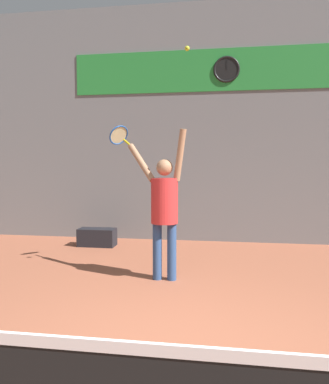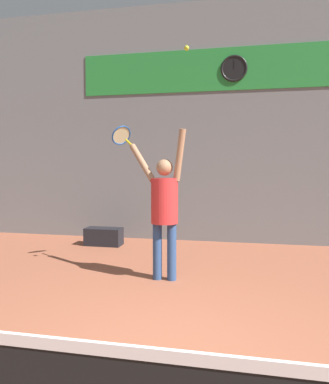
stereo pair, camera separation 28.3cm
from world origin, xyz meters
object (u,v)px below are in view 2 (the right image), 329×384
tennis_player (164,204)px  tennis_racket (122,136)px  tennis_ball (187,48)px  scoreboard_clock (234,68)px  equipment_bag (104,237)px

tennis_player → tennis_racket: (-0.78, 0.50, 1.01)m
tennis_player → tennis_ball: bearing=-18.9°
tennis_racket → scoreboard_clock: bearing=54.0°
tennis_ball → tennis_player: bearing=161.1°
scoreboard_clock → tennis_racket: size_ratio=1.26×
scoreboard_clock → tennis_racket: 3.18m
scoreboard_clock → tennis_ball: scoreboard_clock is taller
scoreboard_clock → equipment_bag: scoreboard_clock is taller
tennis_player → scoreboard_clock: bearing=72.7°
tennis_ball → tennis_racket: bearing=151.0°
scoreboard_clock → tennis_ball: 2.96m
tennis_racket → equipment_bag: tennis_racket is taller
tennis_player → equipment_bag: 2.73m
tennis_racket → equipment_bag: size_ratio=0.58×
scoreboard_clock → tennis_ball: size_ratio=8.14×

